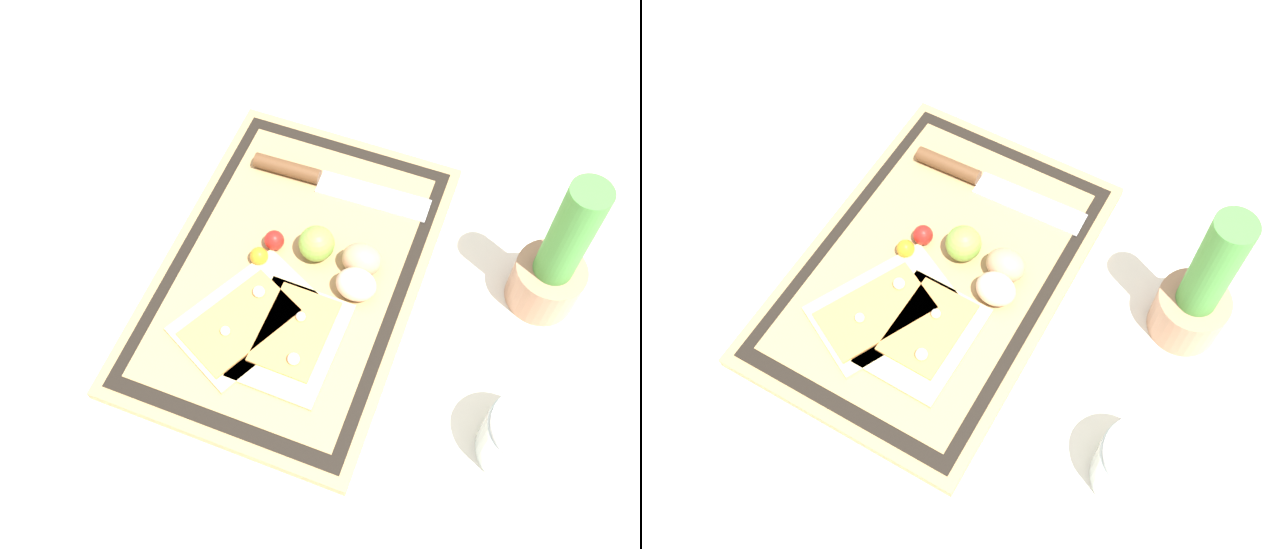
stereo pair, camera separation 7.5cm
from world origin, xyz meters
TOP-DOWN VIEW (x-y plane):
  - ground_plane at (0.00, 0.00)m, footprint 6.00×6.00m
  - cutting_board at (0.00, 0.00)m, footprint 0.51×0.34m
  - pizza_slice_near at (0.09, -0.03)m, footprint 0.22×0.19m
  - pizza_slice_far at (0.10, 0.04)m, footprint 0.16×0.12m
  - knife at (-0.16, -0.03)m, footprint 0.04×0.27m
  - egg_brown at (-0.04, 0.09)m, footprint 0.04×0.05m
  - egg_pink at (0.00, 0.09)m, footprint 0.04×0.05m
  - lime at (-0.04, 0.02)m, footprint 0.05×0.05m
  - cherry_tomato_red at (-0.03, -0.04)m, footprint 0.03×0.03m
  - cherry_tomato_yellow at (0.00, -0.05)m, footprint 0.03×0.03m
  - herb_pot at (-0.09, 0.33)m, footprint 0.09×0.09m
  - sauce_jar at (0.13, 0.35)m, footprint 0.09×0.09m

SIDE VIEW (x-z plane):
  - ground_plane at x=0.00m, z-range 0.00..0.00m
  - cutting_board at x=0.00m, z-range 0.00..0.02m
  - pizza_slice_near at x=0.09m, z-range 0.01..0.04m
  - pizza_slice_far at x=0.10m, z-range 0.01..0.04m
  - knife at x=-0.16m, z-range 0.02..0.04m
  - cherry_tomato_yellow at x=0.00m, z-range 0.02..0.05m
  - cherry_tomato_red at x=-0.03m, z-range 0.02..0.05m
  - sauce_jar at x=0.13m, z-range -0.01..0.08m
  - egg_brown at x=-0.04m, z-range 0.02..0.06m
  - egg_pink at x=0.00m, z-range 0.02..0.06m
  - lime at x=-0.04m, z-range 0.02..0.07m
  - herb_pot at x=-0.09m, z-range -0.04..0.20m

